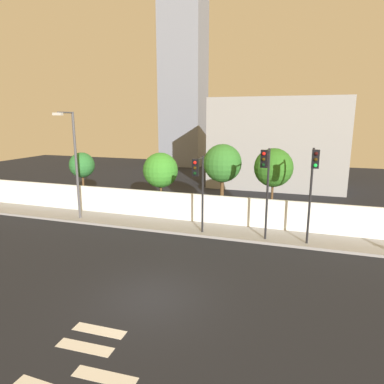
% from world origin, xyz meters
% --- Properties ---
extents(ground_plane, '(80.00, 80.00, 0.00)m').
position_xyz_m(ground_plane, '(0.00, 0.00, 0.00)').
color(ground_plane, black).
extents(sidewalk, '(36.00, 2.40, 0.15)m').
position_xyz_m(sidewalk, '(0.00, 8.20, 0.07)').
color(sidewalk, gray).
rests_on(sidewalk, ground).
extents(perimeter_wall, '(36.00, 0.18, 1.80)m').
position_xyz_m(perimeter_wall, '(0.00, 9.49, 1.05)').
color(perimeter_wall, white).
rests_on(perimeter_wall, sidewalk).
extents(crosswalk_marking, '(3.09, 3.89, 0.01)m').
position_xyz_m(crosswalk_marking, '(-0.32, -4.10, 0.00)').
color(crosswalk_marking, silver).
rests_on(crosswalk_marking, ground).
extents(traffic_light_left, '(0.35, 1.77, 4.49)m').
position_xyz_m(traffic_light_left, '(-0.20, 6.72, 3.45)').
color(traffic_light_left, black).
rests_on(traffic_light_left, sidewalk).
extents(traffic_light_center, '(0.39, 1.22, 5.02)m').
position_xyz_m(traffic_light_center, '(3.34, 7.04, 3.78)').
color(traffic_light_center, black).
rests_on(traffic_light_center, sidewalk).
extents(traffic_light_right, '(0.35, 1.31, 5.11)m').
position_xyz_m(traffic_light_right, '(5.67, 7.00, 3.85)').
color(traffic_light_right, black).
rests_on(traffic_light_right, sidewalk).
extents(street_lamp_curbside, '(0.60, 1.62, 6.95)m').
position_xyz_m(street_lamp_curbside, '(-8.87, 7.55, 4.21)').
color(street_lamp_curbside, '#4C4C51').
rests_on(street_lamp_curbside, sidewalk).
extents(roadside_tree_leftmost, '(1.87, 1.87, 4.21)m').
position_xyz_m(roadside_tree_leftmost, '(-10.56, 10.62, 3.25)').
color(roadside_tree_leftmost, brown).
rests_on(roadside_tree_leftmost, ground).
extents(roadside_tree_midleft, '(2.42, 2.42, 4.40)m').
position_xyz_m(roadside_tree_midleft, '(-4.18, 10.62, 3.18)').
color(roadside_tree_midleft, brown).
rests_on(roadside_tree_midleft, ground).
extents(roadside_tree_midright, '(2.47, 2.47, 5.09)m').
position_xyz_m(roadside_tree_midright, '(0.20, 10.62, 3.83)').
color(roadside_tree_midright, brown).
rests_on(roadside_tree_midright, ground).
extents(roadside_tree_rightmost, '(2.40, 2.40, 4.92)m').
position_xyz_m(roadside_tree_rightmost, '(3.43, 10.62, 3.71)').
color(roadside_tree_rightmost, brown).
rests_on(roadside_tree_rightmost, ground).
extents(low_building_distant, '(12.64, 6.00, 8.56)m').
position_xyz_m(low_building_distant, '(2.58, 23.49, 4.28)').
color(low_building_distant, '#959595').
rests_on(low_building_distant, ground).
extents(tower_on_skyline, '(5.75, 5.00, 28.73)m').
position_xyz_m(tower_on_skyline, '(-11.32, 35.49, 14.37)').
color(tower_on_skyline, gray).
rests_on(tower_on_skyline, ground).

